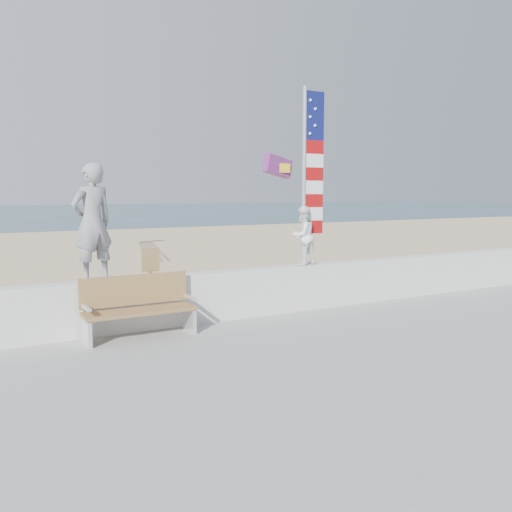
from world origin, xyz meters
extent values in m
plane|color=#2B4957|center=(0.00, 0.00, 0.00)|extent=(220.00, 220.00, 0.00)
cube|color=#D2B68C|center=(0.00, 9.00, 0.04)|extent=(90.00, 40.00, 0.08)
cube|color=silver|center=(0.00, 2.00, 0.63)|extent=(30.00, 0.35, 0.90)
imported|color=gray|center=(-2.73, 2.00, 2.04)|extent=(0.81, 0.66, 1.93)
imported|color=white|center=(1.38, 2.00, 1.67)|extent=(0.66, 0.57, 1.18)
cube|color=olive|center=(-2.15, 1.45, 0.62)|extent=(1.80, 0.50, 0.06)
cube|color=#9B7443|center=(-2.15, 1.72, 0.93)|extent=(1.80, 0.05, 0.50)
cube|color=silver|center=(-3.00, 1.45, 0.38)|extent=(0.06, 0.50, 0.40)
cube|color=silver|center=(-3.00, 1.40, 0.78)|extent=(0.06, 0.45, 0.05)
cube|color=silver|center=(-1.30, 1.45, 0.38)|extent=(0.06, 0.50, 0.40)
cube|color=silver|center=(-1.30, 1.40, 0.78)|extent=(0.06, 0.45, 0.05)
cylinder|color=white|center=(1.40, 2.00, 2.83)|extent=(0.08, 0.08, 3.50)
cube|color=#0F1451|center=(1.64, 2.00, 4.03)|extent=(0.44, 0.02, 0.95)
cube|color=#9E0A0C|center=(1.64, 2.00, 1.84)|extent=(0.44, 0.02, 0.26)
cube|color=white|center=(1.64, 2.00, 2.10)|extent=(0.44, 0.02, 0.26)
cube|color=#9E0A0C|center=(1.64, 2.00, 2.37)|extent=(0.44, 0.02, 0.26)
cube|color=white|center=(1.64, 2.00, 2.63)|extent=(0.44, 0.02, 0.26)
cube|color=#9E0A0C|center=(1.64, 2.00, 2.89)|extent=(0.44, 0.02, 0.26)
cube|color=white|center=(1.64, 2.00, 3.16)|extent=(0.44, 0.02, 0.26)
cube|color=#9E0A0C|center=(1.64, 2.00, 3.42)|extent=(0.44, 0.02, 0.26)
sphere|color=white|center=(1.52, 1.98, 3.68)|extent=(0.06, 0.06, 0.06)
sphere|color=white|center=(1.64, 1.98, 3.84)|extent=(0.06, 0.06, 0.06)
sphere|color=white|center=(1.52, 1.98, 4.00)|extent=(0.06, 0.06, 0.06)
sphere|color=white|center=(1.64, 1.98, 4.16)|extent=(0.06, 0.06, 0.06)
sphere|color=white|center=(1.52, 1.98, 4.32)|extent=(0.06, 0.06, 0.06)
cube|color=red|center=(2.38, 4.61, 3.18)|extent=(0.90, 0.40, 0.60)
cube|color=yellow|center=(2.53, 4.61, 3.13)|extent=(0.31, 0.23, 0.22)
cylinder|color=olive|center=(-1.66, 2.35, 0.68)|extent=(0.07, 0.07, 1.20)
cube|color=olive|center=(-1.66, 2.33, 1.33)|extent=(0.32, 0.03, 0.42)
camera|label=1|loc=(-4.70, -6.95, 2.53)|focal=38.00mm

